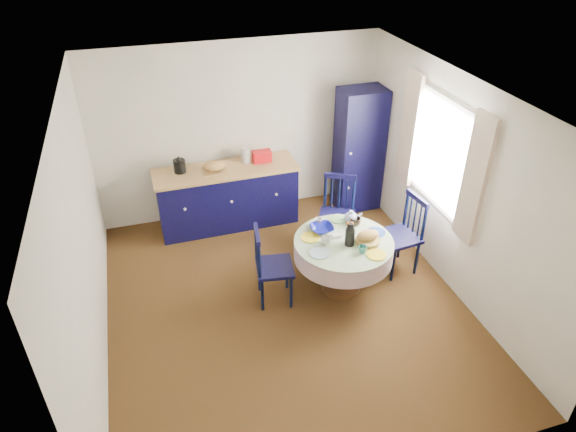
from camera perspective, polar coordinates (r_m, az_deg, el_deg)
name	(u,v)px	position (r m, az deg, el deg)	size (l,w,h in m)	color
floor	(286,304)	(6.07, -0.23, -9.78)	(4.50, 4.50, 0.00)	black
ceiling	(285,97)	(4.76, -0.30, 13.04)	(4.50, 4.50, 0.00)	white
wall_back	(239,131)	(7.26, -5.45, 9.37)	(4.00, 0.02, 2.50)	beige
wall_left	(82,247)	(5.20, -21.89, -3.22)	(0.02, 4.50, 2.50)	beige
wall_right	(455,186)	(6.11, 18.03, 3.15)	(0.02, 4.50, 2.50)	beige
window	(441,154)	(6.19, 16.62, 6.63)	(0.10, 1.74, 1.45)	white
kitchen_counter	(227,196)	(7.26, -6.75, 2.27)	(1.98, 0.64, 1.12)	black
pantry_cabinet	(359,150)	(7.53, 7.89, 7.24)	(0.64, 0.48, 1.82)	black
dining_table	(344,249)	(5.98, 6.24, -3.65)	(1.15, 1.15, 0.97)	#4E3716
chair_left	(271,266)	(5.84, -1.91, -5.54)	(0.47, 0.49, 0.97)	black
chair_far	(337,214)	(6.72, 5.48, 0.27)	(0.61, 0.60, 1.02)	black
chair_right	(402,234)	(6.45, 12.57, -1.96)	(0.48, 0.50, 1.02)	black
mug_a	(326,240)	(5.83, 4.26, -2.68)	(0.11, 0.11, 0.09)	silver
mug_b	(362,250)	(5.73, 8.25, -3.72)	(0.09, 0.09, 0.09)	#25675A
mug_c	(355,222)	(6.17, 7.51, -0.61)	(0.13, 0.13, 0.10)	black
mug_d	(319,222)	(6.14, 3.43, -0.62)	(0.09, 0.09, 0.08)	silver
cobalt_bowl	(322,229)	(6.04, 3.78, -1.40)	(0.27, 0.27, 0.07)	#090C6F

